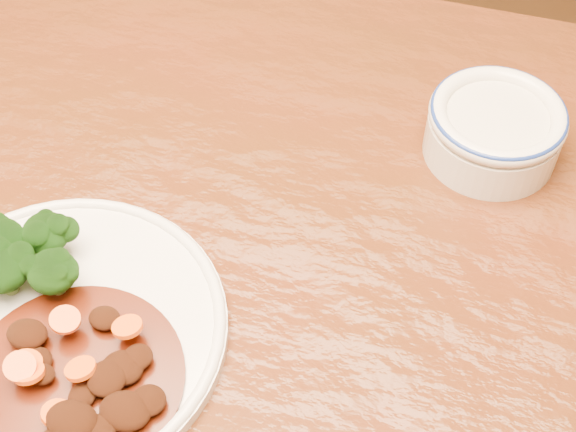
# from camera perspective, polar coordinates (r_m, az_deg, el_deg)

# --- Properties ---
(dining_table) EXTENTS (1.51, 0.91, 0.75)m
(dining_table) POSITION_cam_1_polar(r_m,az_deg,el_deg) (0.75, -9.82, -7.58)
(dining_table) COLOR #4E1E0D
(dining_table) RESTS_ON ground
(dinner_plate) EXTENTS (0.27, 0.27, 0.02)m
(dinner_plate) POSITION_cam_1_polar(r_m,az_deg,el_deg) (0.66, -16.00, -7.84)
(dinner_plate) COLOR silver
(dinner_plate) RESTS_ON dining_table
(broccoli_florets) EXTENTS (0.11, 0.09, 0.05)m
(broccoli_florets) POSITION_cam_1_polar(r_m,az_deg,el_deg) (0.67, -18.82, -2.80)
(broccoli_florets) COLOR #628846
(broccoli_florets) RESTS_ON dinner_plate
(mince_stew) EXTENTS (0.17, 0.17, 0.03)m
(mince_stew) POSITION_cam_1_polar(r_m,az_deg,el_deg) (0.62, -15.12, -11.76)
(mince_stew) COLOR #491307
(mince_stew) RESTS_ON dinner_plate
(dip_bowl) EXTENTS (0.13, 0.13, 0.06)m
(dip_bowl) POSITION_cam_1_polar(r_m,az_deg,el_deg) (0.77, 14.47, 6.06)
(dip_bowl) COLOR silver
(dip_bowl) RESTS_ON dining_table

